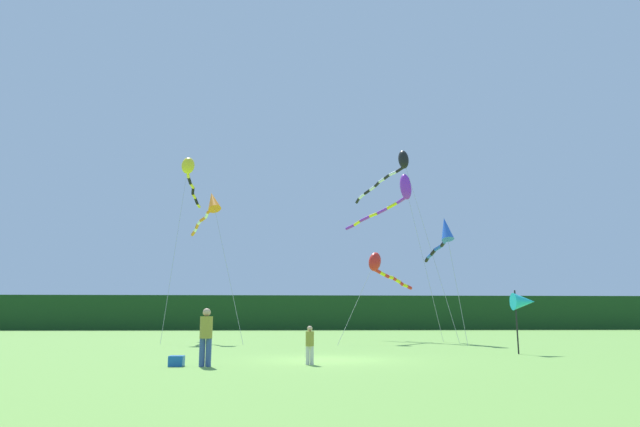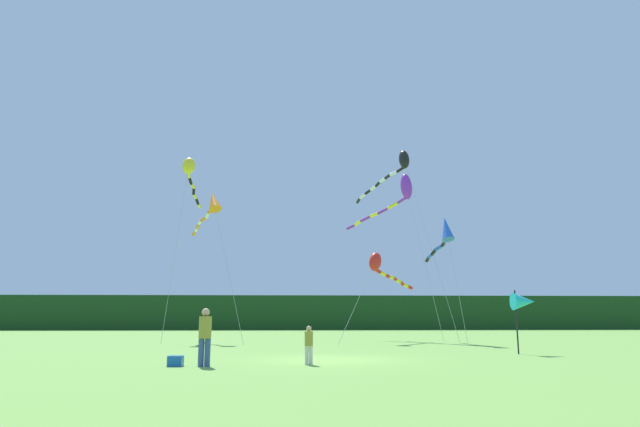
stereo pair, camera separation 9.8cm
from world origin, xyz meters
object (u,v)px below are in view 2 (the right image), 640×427
banner_flag_pole (524,302)px  kite_yellow (190,173)px  cooler_box (176,361)px  person_child (309,343)px  kite_red (379,266)px  kite_purple (400,193)px  kite_black (397,167)px  kite_orange (212,205)px  person_adult (205,334)px  kite_blue (444,233)px

banner_flag_pole → kite_yellow: 23.72m
cooler_box → banner_flag_pole: 13.87m
person_child → kite_red: (4.57, 14.46, 3.76)m
cooler_box → kite_purple: 23.27m
cooler_box → kite_purple: kite_purple is taller
kite_purple → kite_red: 6.67m
person_child → kite_black: bearing=70.5°
person_child → kite_orange: bearing=108.6°
person_adult → banner_flag_pole: 13.03m
kite_blue → kite_purple: (-1.64, 4.55, 3.40)m
kite_black → kite_red: size_ratio=2.39×
cooler_box → kite_orange: kite_orange is taller
cooler_box → kite_blue: (12.29, 13.83, 6.11)m
kite_orange → kite_purple: bearing=5.0°
person_adult → person_child: size_ratio=1.45×
kite_black → kite_orange: bearing=-172.5°
cooler_box → banner_flag_pole: (12.87, 4.81, 1.90)m
kite_orange → kite_purple: kite_purple is taller
kite_orange → kite_red: size_ratio=1.78×
kite_purple → cooler_box: bearing=-120.1°
cooler_box → kite_black: bearing=60.7°
banner_flag_pole → kite_orange: kite_orange is taller
kite_black → kite_purple: bearing=-86.0°
kite_black → kite_red: bearing=-115.9°
kite_blue → kite_black: 7.57m
person_adult → kite_red: 17.18m
kite_yellow → kite_red: bearing=-20.7°
person_child → banner_flag_pole: banner_flag_pole is taller
person_child → cooler_box: size_ratio=2.75×
person_adult → kite_blue: size_ratio=0.24×
person_child → kite_blue: kite_blue is taller
banner_flag_pole → kite_red: 11.11m
banner_flag_pole → kite_purple: (-2.22, 13.57, 7.60)m
person_child → kite_purple: kite_purple is taller
person_adult → person_child: 3.21m
kite_blue → kite_red: 4.24m
banner_flag_pole → kite_purple: bearing=99.3°
banner_flag_pole → kite_black: (-2.26, 14.12, 9.54)m
banner_flag_pole → kite_blue: 9.97m
kite_yellow → kite_black: kite_black is taller
person_adult → person_child: person_adult is taller
banner_flag_pole → kite_red: kite_red is taller
person_adult → kite_black: kite_black is taller
person_child → kite_red: bearing=72.5°
person_adult → cooler_box: person_adult is taller
kite_orange → kite_purple: size_ratio=0.86×
kite_blue → kite_black: kite_black is taller
person_child → kite_orange: (-5.72, 16.98, 7.81)m
kite_blue → kite_orange: size_ratio=0.77×
kite_yellow → kite_red: 14.57m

